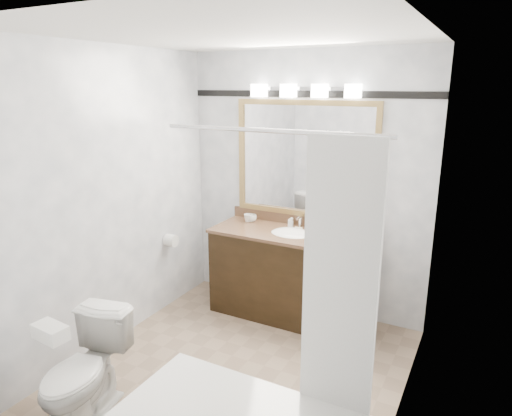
# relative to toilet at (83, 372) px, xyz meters

# --- Properties ---
(room) EXTENTS (2.42, 2.62, 2.52)m
(room) POSITION_rel_toilet_xyz_m (0.64, 0.92, 0.90)
(room) COLOR gray
(room) RESTS_ON ground
(vanity) EXTENTS (1.53, 0.58, 0.97)m
(vanity) POSITION_rel_toilet_xyz_m (0.64, 1.94, 0.09)
(vanity) COLOR black
(vanity) RESTS_ON ground
(mirror) EXTENTS (1.40, 0.04, 1.10)m
(mirror) POSITION_rel_toilet_xyz_m (0.64, 2.20, 1.15)
(mirror) COLOR #A8864B
(mirror) RESTS_ON room
(vanity_light_bar) EXTENTS (1.02, 0.14, 0.12)m
(vanity_light_bar) POSITION_rel_toilet_xyz_m (0.64, 2.15, 1.78)
(vanity_light_bar) COLOR silver
(vanity_light_bar) RESTS_ON room
(accent_stripe) EXTENTS (2.40, 0.01, 0.06)m
(accent_stripe) POSITION_rel_toilet_xyz_m (0.64, 2.21, 1.75)
(accent_stripe) COLOR black
(accent_stripe) RESTS_ON room
(tp_roll) EXTENTS (0.11, 0.12, 0.12)m
(tp_roll) POSITION_rel_toilet_xyz_m (-0.50, 1.58, 0.35)
(tp_roll) COLOR white
(tp_roll) RESTS_ON room
(toilet) EXTENTS (0.53, 0.76, 0.71)m
(toilet) POSITION_rel_toilet_xyz_m (0.00, 0.00, 0.00)
(toilet) COLOR white
(toilet) RESTS_ON ground
(tissue_box) EXTENTS (0.23, 0.14, 0.09)m
(tissue_box) POSITION_rel_toilet_xyz_m (0.00, -0.20, 0.40)
(tissue_box) COLOR white
(tissue_box) RESTS_ON toilet
(coffee_maker) EXTENTS (0.17, 0.21, 0.32)m
(coffee_maker) POSITION_rel_toilet_xyz_m (1.10, 1.87, 0.66)
(coffee_maker) COLOR black
(coffee_maker) RESTS_ON vanity
(cup_left) EXTENTS (0.11, 0.11, 0.07)m
(cup_left) POSITION_rel_toilet_xyz_m (0.14, 2.09, 0.53)
(cup_left) COLOR white
(cup_left) RESTS_ON vanity
(cup_right) EXTENTS (0.10, 0.10, 0.08)m
(cup_right) POSITION_rel_toilet_xyz_m (0.10, 2.07, 0.54)
(cup_right) COLOR white
(cup_right) RESTS_ON vanity
(soap_bottle_a) EXTENTS (0.04, 0.04, 0.09)m
(soap_bottle_a) POSITION_rel_toilet_xyz_m (0.55, 2.10, 0.54)
(soap_bottle_a) COLOR white
(soap_bottle_a) RESTS_ON vanity
(soap_bottle_b) EXTENTS (0.10, 0.10, 0.09)m
(soap_bottle_b) POSITION_rel_toilet_xyz_m (0.76, 2.12, 0.54)
(soap_bottle_b) COLOR white
(soap_bottle_b) RESTS_ON vanity
(soap_bar) EXTENTS (0.07, 0.05, 0.02)m
(soap_bar) POSITION_rel_toilet_xyz_m (0.65, 2.05, 0.51)
(soap_bar) COLOR beige
(soap_bar) RESTS_ON vanity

